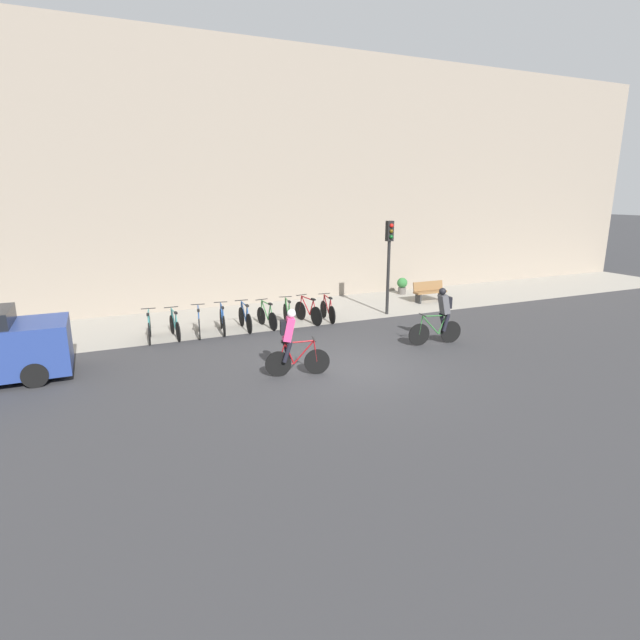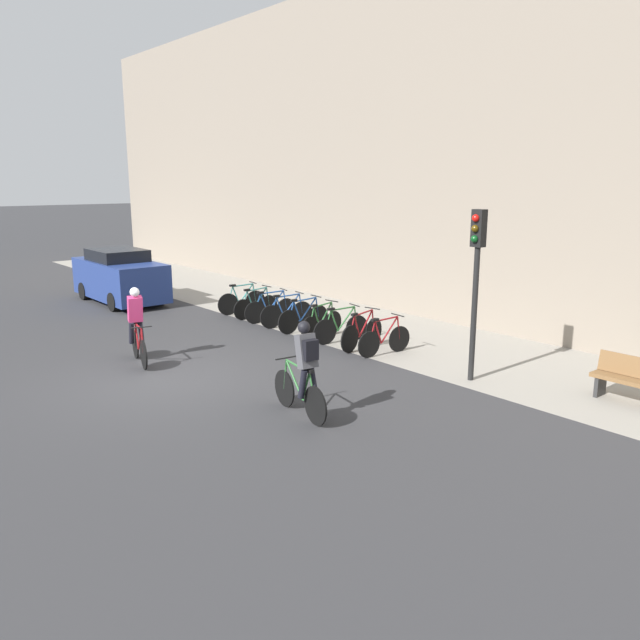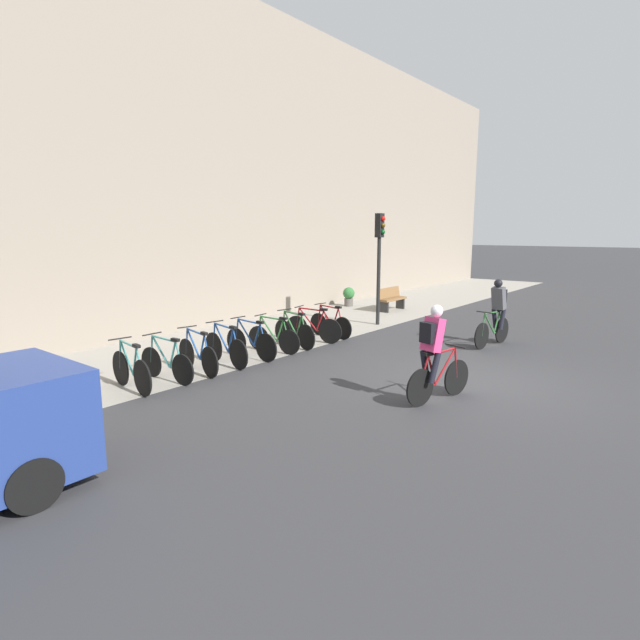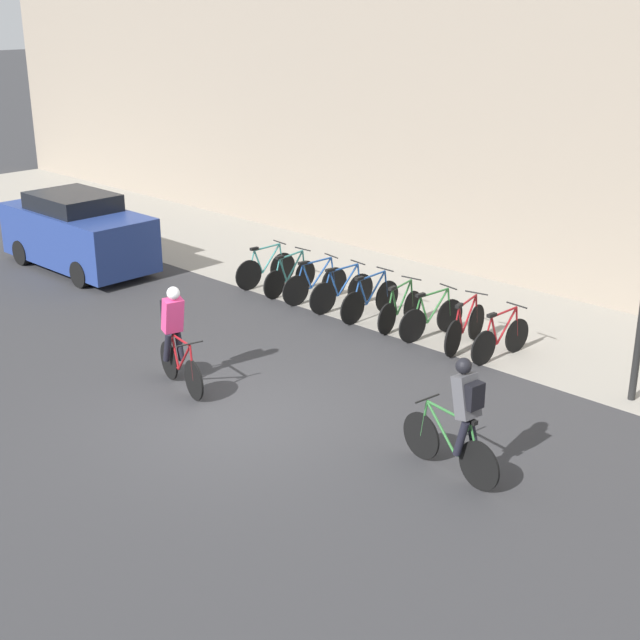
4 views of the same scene
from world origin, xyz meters
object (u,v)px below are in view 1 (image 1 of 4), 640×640
cyclist_pink (291,341)px  traffic_light_pole (389,250)px  parked_bike_4 (245,318)px  cyclist_grey (441,315)px  parked_bike_2 (199,323)px  parked_bike_1 (175,326)px  bench (429,291)px  potted_plant (402,285)px  parked_bike_5 (267,317)px  parked_bike_6 (288,314)px  parked_bike_0 (149,328)px  parked_bike_7 (308,312)px  parked_bike_3 (222,321)px  parked_bike_8 (328,310)px

cyclist_pink → traffic_light_pole: traffic_light_pole is taller
parked_bike_4 → traffic_light_pole: traffic_light_pole is taller
cyclist_grey → parked_bike_2: size_ratio=1.06×
parked_bike_1 → bench: parked_bike_1 is taller
parked_bike_4 → cyclist_grey: bearing=-38.5°
bench → potted_plant: size_ratio=1.94×
parked_bike_5 → parked_bike_6: 0.79m
parked_bike_4 → bench: parked_bike_4 is taller
parked_bike_1 → parked_bike_2: (0.79, 0.00, 0.01)m
cyclist_pink → cyclist_grey: bearing=8.1°
parked_bike_0 → cyclist_pink: bearing=-58.1°
parked_bike_5 → parked_bike_7: (1.58, -0.00, 0.02)m
parked_bike_2 → parked_bike_7: 3.96m
parked_bike_5 → bench: parked_bike_5 is taller
parked_bike_3 → parked_bike_0: bearing=180.0°
parked_bike_1 → traffic_light_pole: 8.38m
parked_bike_2 → parked_bike_5: parked_bike_2 is taller
traffic_light_pole → parked_bike_6: bearing=179.8°
parked_bike_1 → parked_bike_7: (4.75, 0.00, 0.02)m
parked_bike_2 → parked_bike_8: 4.75m
parked_bike_2 → parked_bike_0: bearing=180.0°
parked_bike_0 → parked_bike_8: (6.33, -0.00, -0.02)m
parked_bike_0 → parked_bike_3: (2.37, -0.00, -0.00)m
parked_bike_8 → cyclist_grey: bearing=-64.0°
parked_bike_0 → traffic_light_pole: bearing=-0.1°
parked_bike_4 → parked_bike_8: bearing=0.0°
cyclist_grey → parked_bike_0: 9.30m
parked_bike_3 → parked_bike_6: bearing=0.0°
parked_bike_3 → parked_bike_6: parked_bike_3 is taller
parked_bike_1 → parked_bike_2: size_ratio=0.98×
parked_bike_5 → parked_bike_6: (0.79, 0.00, 0.01)m
potted_plant → parked_bike_6: bearing=-155.7°
parked_bike_2 → potted_plant: parked_bike_2 is taller
potted_plant → parked_bike_8: bearing=-149.6°
parked_bike_8 → traffic_light_pole: (2.57, -0.01, 2.11)m
parked_bike_2 → bench: 10.26m
parked_bike_3 → cyclist_pink: bearing=-82.4°
bench → cyclist_pink: bearing=-145.4°
parked_bike_2 → parked_bike_4: (1.58, -0.00, 0.01)m
parked_bike_2 → parked_bike_3: parked_bike_3 is taller
cyclist_grey → parked_bike_0: bearing=153.8°
cyclist_grey → parked_bike_3: size_ratio=1.05×
cyclist_grey → parked_bike_0: size_ratio=1.08×
parked_bike_4 → cyclist_pink: bearing=-91.7°
parked_bike_0 → traffic_light_pole: 9.14m
parked_bike_1 → parked_bike_2: bearing=0.0°
parked_bike_0 → parked_bike_3: 2.37m
parked_bike_1 → parked_bike_3: (1.58, 0.00, 0.02)m
parked_bike_4 → potted_plant: bearing=20.2°
parked_bike_2 → parked_bike_4: parked_bike_4 is taller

